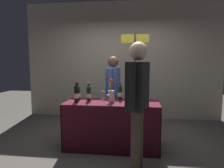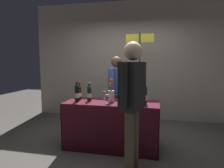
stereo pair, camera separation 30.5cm
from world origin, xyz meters
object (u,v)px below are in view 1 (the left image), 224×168
(wine_glass_mid, at_px, (108,97))
(booth_signpost, at_px, (135,69))
(wine_glass_near_vendor, at_px, (103,93))
(flower_vase, at_px, (111,94))
(display_bottle_0, at_px, (89,93))
(featured_wine_bottle, at_px, (76,93))
(taster_foreground_right, at_px, (138,95))
(tasting_table, at_px, (112,117))
(vendor_presenter, at_px, (113,88))

(wine_glass_mid, relative_size, booth_signpost, 0.07)
(wine_glass_near_vendor, xyz_separation_m, flower_vase, (0.18, -0.22, 0.02))
(display_bottle_0, xyz_separation_m, flower_vase, (0.38, 0.02, -0.01))
(featured_wine_bottle, height_order, taster_foreground_right, taster_foreground_right)
(taster_foreground_right, bearing_deg, wine_glass_near_vendor, 47.83)
(tasting_table, distance_m, featured_wine_bottle, 0.71)
(flower_vase, relative_size, vendor_presenter, 0.26)
(wine_glass_near_vendor, height_order, booth_signpost, booth_signpost)
(featured_wine_bottle, bearing_deg, flower_vase, 11.19)
(display_bottle_0, relative_size, taster_foreground_right, 0.19)
(wine_glass_mid, relative_size, flower_vase, 0.35)
(taster_foreground_right, xyz_separation_m, booth_signpost, (-0.07, 1.78, 0.27))
(tasting_table, bearing_deg, display_bottle_0, -177.51)
(wine_glass_mid, height_order, booth_signpost, booth_signpost)
(display_bottle_0, relative_size, wine_glass_mid, 2.29)
(booth_signpost, bearing_deg, wine_glass_mid, -108.36)
(tasting_table, bearing_deg, wine_glass_mid, -108.37)
(display_bottle_0, distance_m, flower_vase, 0.38)
(display_bottle_0, bearing_deg, booth_signpost, 55.51)
(wine_glass_near_vendor, bearing_deg, featured_wine_bottle, -139.20)
(display_bottle_0, xyz_separation_m, taster_foreground_right, (0.82, -0.68, 0.11))
(featured_wine_bottle, bearing_deg, display_bottle_0, 25.09)
(tasting_table, relative_size, wine_glass_near_vendor, 10.89)
(tasting_table, xyz_separation_m, vendor_presenter, (-0.06, 0.67, 0.39))
(tasting_table, bearing_deg, wine_glass_near_vendor, 129.90)
(flower_vase, xyz_separation_m, taster_foreground_right, (0.44, -0.71, 0.12))
(featured_wine_bottle, relative_size, booth_signpost, 0.16)
(taster_foreground_right, bearing_deg, vendor_presenter, 33.82)
(featured_wine_bottle, distance_m, wine_glass_mid, 0.54)
(featured_wine_bottle, bearing_deg, booth_signpost, 51.53)
(tasting_table, height_order, display_bottle_0, display_bottle_0)
(vendor_presenter, distance_m, booth_signpost, 0.69)
(tasting_table, height_order, taster_foreground_right, taster_foreground_right)
(display_bottle_0, relative_size, vendor_presenter, 0.20)
(flower_vase, bearing_deg, display_bottle_0, -176.31)
(taster_foreground_right, bearing_deg, wine_glass_mid, 53.67)
(featured_wine_bottle, distance_m, vendor_presenter, 0.93)
(tasting_table, height_order, featured_wine_bottle, featured_wine_bottle)
(flower_vase, xyz_separation_m, booth_signpost, (0.37, 1.07, 0.39))
(wine_glass_near_vendor, relative_size, taster_foreground_right, 0.08)
(tasting_table, xyz_separation_m, flower_vase, (-0.01, 0.01, 0.38))
(tasting_table, xyz_separation_m, wine_glass_near_vendor, (-0.19, 0.23, 0.36))
(wine_glass_near_vendor, relative_size, booth_signpost, 0.07)
(vendor_presenter, bearing_deg, display_bottle_0, -18.36)
(wine_glass_mid, bearing_deg, wine_glass_near_vendor, 112.45)
(wine_glass_mid, bearing_deg, taster_foreground_right, -50.62)
(flower_vase, xyz_separation_m, vendor_presenter, (-0.05, 0.66, 0.01))
(tasting_table, xyz_separation_m, featured_wine_bottle, (-0.58, -0.10, 0.40))
(featured_wine_bottle, xyz_separation_m, flower_vase, (0.57, 0.11, -0.02))
(tasting_table, relative_size, wine_glass_mid, 11.15)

